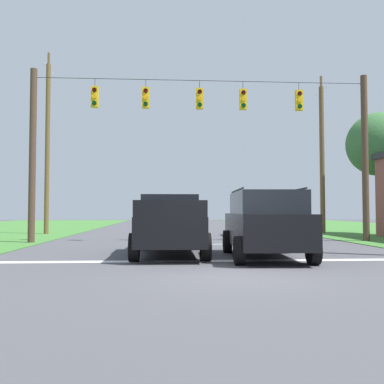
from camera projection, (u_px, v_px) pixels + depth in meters
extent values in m
plane|color=#47474C|center=(232.00, 276.00, 9.27)|extent=(120.00, 120.00, 0.00)
cube|color=white|center=(217.00, 261.00, 12.09)|extent=(12.89, 0.45, 0.01)
cube|color=white|center=(199.00, 244.00, 18.08)|extent=(2.50, 0.15, 0.01)
cube|color=white|center=(190.00, 235.00, 25.15)|extent=(2.50, 0.15, 0.01)
cube|color=white|center=(186.00, 231.00, 30.15)|extent=(2.50, 0.15, 0.01)
cube|color=white|center=(182.00, 228.00, 36.08)|extent=(2.50, 0.15, 0.01)
cube|color=white|center=(178.00, 223.00, 47.87)|extent=(2.50, 0.15, 0.01)
cylinder|color=#4E382A|center=(32.00, 155.00, 18.98)|extent=(0.30, 0.30, 7.79)
cylinder|color=#4E382A|center=(365.00, 158.00, 19.94)|extent=(0.30, 0.30, 7.79)
cylinder|color=black|center=(203.00, 81.00, 19.62)|extent=(15.22, 0.02, 0.02)
cylinder|color=black|center=(95.00, 83.00, 19.30)|extent=(0.02, 0.02, 0.37)
cube|color=yellow|center=(95.00, 97.00, 19.27)|extent=(0.32, 0.24, 0.95)
cylinder|color=#310503|center=(94.00, 90.00, 19.14)|extent=(0.20, 0.04, 0.20)
cylinder|color=orange|center=(94.00, 96.00, 19.13)|extent=(0.20, 0.04, 0.20)
cylinder|color=black|center=(94.00, 103.00, 19.11)|extent=(0.20, 0.04, 0.20)
cylinder|color=black|center=(146.00, 84.00, 19.44)|extent=(0.02, 0.02, 0.37)
cube|color=yellow|center=(146.00, 98.00, 19.41)|extent=(0.32, 0.24, 0.95)
cylinder|color=#310503|center=(146.00, 91.00, 19.29)|extent=(0.20, 0.04, 0.20)
cylinder|color=orange|center=(146.00, 97.00, 19.27)|extent=(0.20, 0.04, 0.20)
cylinder|color=black|center=(146.00, 104.00, 19.26)|extent=(0.20, 0.04, 0.20)
cylinder|color=black|center=(199.00, 85.00, 19.60)|extent=(0.02, 0.02, 0.37)
cube|color=yellow|center=(199.00, 99.00, 19.57)|extent=(0.32, 0.24, 0.95)
cylinder|color=#310503|center=(200.00, 92.00, 19.44)|extent=(0.20, 0.04, 0.20)
cylinder|color=orange|center=(200.00, 98.00, 19.43)|extent=(0.20, 0.04, 0.20)
cylinder|color=black|center=(200.00, 105.00, 19.41)|extent=(0.20, 0.04, 0.20)
cylinder|color=black|center=(243.00, 85.00, 19.73)|extent=(0.02, 0.02, 0.37)
cube|color=yellow|center=(243.00, 100.00, 19.70)|extent=(0.32, 0.24, 0.95)
cylinder|color=#310503|center=(244.00, 92.00, 19.57)|extent=(0.20, 0.04, 0.20)
cylinder|color=orange|center=(244.00, 99.00, 19.56)|extent=(0.20, 0.04, 0.20)
cylinder|color=black|center=(244.00, 105.00, 19.54)|extent=(0.20, 0.04, 0.20)
cylinder|color=black|center=(299.00, 86.00, 19.89)|extent=(0.02, 0.02, 0.37)
cube|color=yellow|center=(299.00, 100.00, 19.86)|extent=(0.32, 0.24, 0.95)
cylinder|color=#310503|center=(300.00, 93.00, 19.74)|extent=(0.20, 0.04, 0.20)
cylinder|color=orange|center=(300.00, 100.00, 19.72)|extent=(0.20, 0.04, 0.20)
cylinder|color=black|center=(300.00, 106.00, 19.71)|extent=(0.20, 0.04, 0.20)
cube|color=black|center=(170.00, 229.00, 13.82)|extent=(2.03, 5.41, 0.85)
cube|color=black|center=(170.00, 205.00, 14.50)|extent=(1.86, 1.91, 0.70)
cube|color=black|center=(138.00, 209.00, 12.45)|extent=(0.11, 2.38, 0.45)
cube|color=black|center=(202.00, 209.00, 12.55)|extent=(0.11, 2.38, 0.45)
cube|color=black|center=(170.00, 209.00, 11.20)|extent=(1.96, 0.11, 0.45)
cylinder|color=black|center=(142.00, 239.00, 15.57)|extent=(0.28, 0.80, 0.80)
cylinder|color=black|center=(197.00, 239.00, 15.69)|extent=(0.28, 0.80, 0.80)
cylinder|color=black|center=(134.00, 247.00, 11.91)|extent=(0.28, 0.80, 0.80)
cylinder|color=black|center=(206.00, 247.00, 12.02)|extent=(0.28, 0.80, 0.80)
cube|color=black|center=(265.00, 230.00, 12.85)|extent=(2.18, 4.89, 0.95)
cube|color=black|center=(266.00, 203.00, 12.74)|extent=(1.95, 3.28, 0.65)
cylinder|color=black|center=(237.00, 190.00, 12.74)|extent=(0.18, 2.72, 0.05)
cylinder|color=black|center=(294.00, 190.00, 12.77)|extent=(0.18, 2.72, 0.05)
cylinder|color=black|center=(227.00, 241.00, 14.45)|extent=(0.30, 0.77, 0.76)
cylinder|color=black|center=(285.00, 241.00, 14.48)|extent=(0.30, 0.77, 0.76)
cylinder|color=black|center=(239.00, 250.00, 11.19)|extent=(0.30, 0.77, 0.76)
cylinder|color=black|center=(313.00, 250.00, 11.22)|extent=(0.30, 0.77, 0.76)
cube|color=silver|center=(267.00, 224.00, 24.54)|extent=(4.39, 2.01, 0.70)
cube|color=black|center=(267.00, 213.00, 24.57)|extent=(2.18, 1.72, 0.50)
cylinder|color=black|center=(245.00, 231.00, 23.61)|extent=(0.65, 0.25, 0.64)
cylinder|color=black|center=(241.00, 229.00, 25.40)|extent=(0.65, 0.25, 0.64)
cylinder|color=black|center=(296.00, 231.00, 23.64)|extent=(0.65, 0.25, 0.64)
cylinder|color=black|center=(288.00, 229.00, 25.44)|extent=(0.65, 0.25, 0.64)
cube|color=silver|center=(272.00, 220.00, 34.15)|extent=(4.43, 2.13, 0.70)
cube|color=black|center=(272.00, 213.00, 34.17)|extent=(2.22, 1.78, 0.50)
cylinder|color=black|center=(287.00, 224.00, 35.01)|extent=(0.66, 0.27, 0.64)
cylinder|color=black|center=(292.00, 225.00, 33.21)|extent=(0.66, 0.27, 0.64)
cylinder|color=black|center=(253.00, 224.00, 35.05)|extent=(0.66, 0.27, 0.64)
cylinder|color=black|center=(256.00, 225.00, 33.25)|extent=(0.66, 0.27, 0.64)
cylinder|color=brown|center=(322.00, 160.00, 26.98)|extent=(0.30, 0.30, 9.31)
cube|color=brown|center=(321.00, 93.00, 27.17)|extent=(0.12, 0.12, 2.19)
cylinder|color=#B2B7BC|center=(316.00, 95.00, 28.05)|extent=(0.08, 0.08, 0.12)
cylinder|color=#B2B7BC|center=(326.00, 87.00, 26.30)|extent=(0.08, 0.08, 0.12)
cylinder|color=brown|center=(47.00, 148.00, 26.06)|extent=(0.28, 0.28, 10.46)
cube|color=brown|center=(49.00, 70.00, 26.27)|extent=(0.12, 0.12, 2.20)
cylinder|color=#B2B7BC|center=(52.00, 73.00, 27.16)|extent=(0.08, 0.08, 0.12)
cylinder|color=#B2B7BC|center=(45.00, 64.00, 25.40)|extent=(0.08, 0.08, 0.12)
cylinder|color=brown|center=(381.00, 198.00, 25.30)|extent=(0.30, 0.30, 4.35)
ellipsoid|color=#386837|center=(380.00, 144.00, 25.44)|extent=(3.88, 3.88, 3.79)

